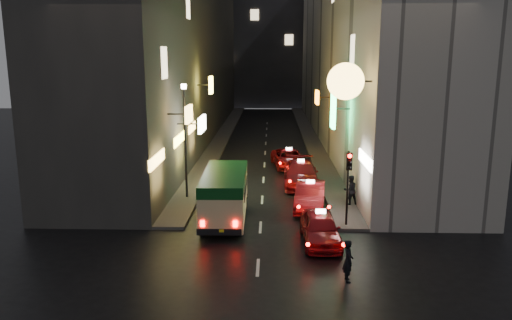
# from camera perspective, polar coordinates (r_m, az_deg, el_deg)

# --- Properties ---
(building_left) EXTENTS (7.55, 52.03, 18.00)m
(building_left) POSITION_cam_1_polar(r_m,az_deg,el_deg) (48.39, -8.56, 13.13)
(building_left) COLOR #3B3936
(building_left) RESTS_ON ground
(building_right) EXTENTS (8.02, 52.00, 18.00)m
(building_right) POSITION_cam_1_polar(r_m,az_deg,el_deg) (48.24, 11.01, 13.05)
(building_right) COLOR #AFAAA1
(building_right) RESTS_ON ground
(building_far) EXTENTS (30.00, 10.00, 22.00)m
(building_far) POSITION_cam_1_polar(r_m,az_deg,el_deg) (79.70, 1.45, 14.19)
(building_far) COLOR #343439
(building_far) RESTS_ON ground
(sidewalk_left) EXTENTS (1.50, 52.00, 0.15)m
(sidewalk_left) POSITION_cam_1_polar(r_m,az_deg,el_deg) (48.51, -3.86, 2.65)
(sidewalk_left) COLOR #474442
(sidewalk_left) RESTS_ON ground
(sidewalk_right) EXTENTS (1.50, 52.00, 0.15)m
(sidewalk_right) POSITION_cam_1_polar(r_m,az_deg,el_deg) (48.43, 6.21, 2.59)
(sidewalk_right) COLOR #474442
(sidewalk_right) RESTS_ON ground
(minibus) EXTENTS (2.07, 5.69, 2.43)m
(minibus) POSITION_cam_1_polar(r_m,az_deg,el_deg) (23.91, -3.59, -3.53)
(minibus) COLOR beige
(minibus) RESTS_ON ground
(taxi_near) EXTENTS (2.13, 4.91, 1.71)m
(taxi_near) POSITION_cam_1_polar(r_m,az_deg,el_deg) (21.58, 7.36, -7.46)
(taxi_near) COLOR maroon
(taxi_near) RESTS_ON ground
(taxi_second) EXTENTS (2.68, 5.31, 1.79)m
(taxi_second) POSITION_cam_1_polar(r_m,az_deg,el_deg) (26.12, 6.20, -3.88)
(taxi_second) COLOR maroon
(taxi_second) RESTS_ON ground
(taxi_third) EXTENTS (2.32, 5.44, 1.89)m
(taxi_third) POSITION_cam_1_polar(r_m,az_deg,el_deg) (30.73, 5.14, -1.35)
(taxi_third) COLOR maroon
(taxi_third) RESTS_ON ground
(taxi_far) EXTENTS (2.54, 4.87, 1.65)m
(taxi_far) POSITION_cam_1_polar(r_m,az_deg,el_deg) (35.61, 3.77, 0.32)
(taxi_far) COLOR maroon
(taxi_far) RESTS_ON ground
(pedestrian_crossing) EXTENTS (0.43, 0.61, 1.75)m
(pedestrian_crossing) POSITION_cam_1_polar(r_m,az_deg,el_deg) (18.24, 10.49, -10.95)
(pedestrian_crossing) COLOR black
(pedestrian_crossing) RESTS_ON ground
(pedestrian_sidewalk) EXTENTS (0.77, 0.61, 1.77)m
(pedestrian_sidewalk) POSITION_cam_1_polar(r_m,az_deg,el_deg) (26.73, 10.73, -3.15)
(pedestrian_sidewalk) COLOR black
(pedestrian_sidewalk) RESTS_ON sidewalk_right
(traffic_light) EXTENTS (0.26, 0.43, 3.50)m
(traffic_light) POSITION_cam_1_polar(r_m,az_deg,el_deg) (23.00, 10.54, -1.38)
(traffic_light) COLOR black
(traffic_light) RESTS_ON sidewalk_right
(lamp_post) EXTENTS (0.28, 0.28, 6.22)m
(lamp_post) POSITION_cam_1_polar(r_m,az_deg,el_deg) (27.37, -8.11, 3.04)
(lamp_post) COLOR black
(lamp_post) RESTS_ON sidewalk_left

